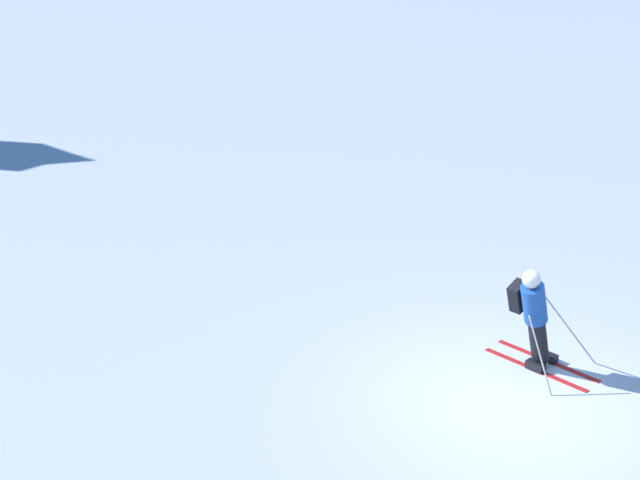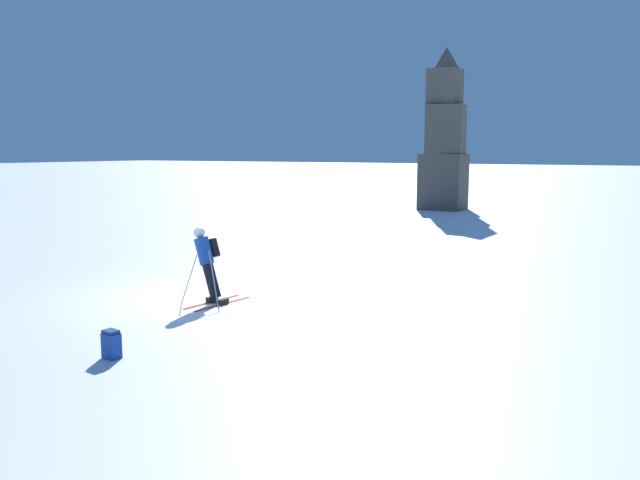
{
  "view_description": "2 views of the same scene",
  "coord_description": "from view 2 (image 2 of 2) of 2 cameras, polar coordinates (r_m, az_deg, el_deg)",
  "views": [
    {
      "loc": [
        -10.29,
        -4.25,
        7.02
      ],
      "look_at": [
        1.52,
        4.49,
        0.8
      ],
      "focal_mm": 50.0,
      "sensor_mm": 36.0,
      "label": 1
    },
    {
      "loc": [
        10.17,
        -11.32,
        3.57
      ],
      "look_at": [
        2.2,
        3.01,
        1.2
      ],
      "focal_mm": 35.0,
      "sensor_mm": 36.0,
      "label": 2
    }
  ],
  "objects": [
    {
      "name": "ground_plane",
      "position": [
        15.63,
        -12.56,
        -5.18
      ],
      "size": [
        300.0,
        300.0,
        0.0
      ],
      "primitive_type": "plane",
      "color": "white"
    },
    {
      "name": "skier",
      "position": [
        14.99,
        -10.27,
        -1.79
      ],
      "size": [
        1.3,
        1.79,
        1.82
      ],
      "rotation": [
        0.0,
        0.0,
        -0.14
      ],
      "color": "red",
      "rests_on": "ground"
    },
    {
      "name": "rock_pillar",
      "position": [
        38.37,
        11.31,
        8.71
      ],
      "size": [
        2.54,
        2.23,
        9.55
      ],
      "color": "#4C4742",
      "rests_on": "ground"
    },
    {
      "name": "spare_backpack",
      "position": [
        11.49,
        -18.53,
        -9.04
      ],
      "size": [
        0.33,
        0.26,
        0.5
      ],
      "rotation": [
        0.0,
        0.0,
        6.14
      ],
      "color": "#194293",
      "rests_on": "ground"
    }
  ]
}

